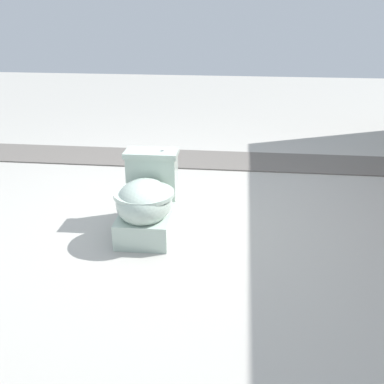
% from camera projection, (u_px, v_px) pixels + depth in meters
% --- Properties ---
extents(ground_plane, '(14.00, 14.00, 0.00)m').
position_uv_depth(ground_plane, '(174.00, 220.00, 3.22)').
color(ground_plane, '#A8A59E').
extents(gravel_strip, '(0.56, 8.00, 0.01)m').
position_uv_depth(gravel_strip, '(245.00, 161.00, 4.41)').
color(gravel_strip, '#605B56').
rests_on(gravel_strip, ground).
extents(toilet, '(0.64, 0.40, 0.52)m').
position_uv_depth(toilet, '(147.00, 201.00, 2.99)').
color(toilet, '#B2C6B7').
rests_on(toilet, ground).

